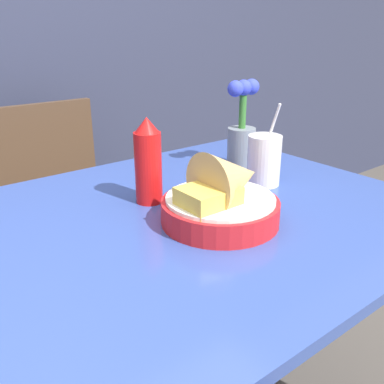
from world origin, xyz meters
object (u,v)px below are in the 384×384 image
object	(u,v)px
drink_cup	(264,162)
flower_vase	(242,132)
chair_far_window	(58,204)
food_basket	(224,197)
ketchup_bottle	(148,162)

from	to	relation	value
drink_cup	flower_vase	distance (m)	0.16
chair_far_window	food_basket	size ratio (longest dim) A/B	3.54
ketchup_bottle	flower_vase	bearing A→B (deg)	9.43
flower_vase	chair_far_window	bearing A→B (deg)	118.39
food_basket	ketchup_bottle	distance (m)	0.21
flower_vase	drink_cup	bearing A→B (deg)	-112.03
food_basket	ketchup_bottle	size ratio (longest dim) A/B	1.23
chair_far_window	drink_cup	size ratio (longest dim) A/B	4.13
drink_cup	food_basket	bearing A→B (deg)	-155.75
chair_far_window	drink_cup	world-z (taller)	drink_cup
food_basket	drink_cup	world-z (taller)	drink_cup
food_basket	flower_vase	distance (m)	0.39
food_basket	ketchup_bottle	xyz separation A→B (m)	(-0.07, 0.19, 0.04)
food_basket	flower_vase	xyz separation A→B (m)	(0.30, 0.25, 0.05)
chair_far_window	drink_cup	bearing A→B (deg)	-70.02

